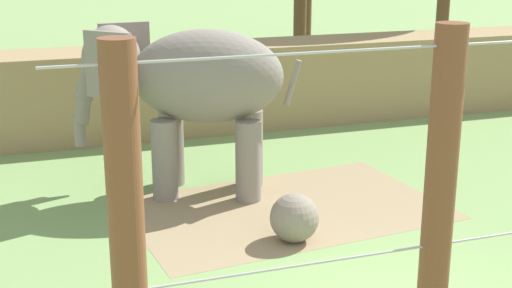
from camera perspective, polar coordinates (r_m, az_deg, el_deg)
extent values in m
cube|color=#937F5B|center=(12.95, 2.37, -5.11)|extent=(5.77, 4.02, 0.01)
cube|color=#997F56|center=(18.03, -4.60, 4.46)|extent=(36.00, 1.80, 2.08)
cylinder|color=gray|center=(13.28, -7.23, -1.26)|extent=(0.47, 0.47, 1.50)
cylinder|color=gray|center=(14.06, -6.67, -0.24)|extent=(0.47, 0.47, 1.50)
cylinder|color=gray|center=(13.11, -0.62, -1.36)|extent=(0.47, 0.47, 1.50)
cylinder|color=gray|center=(13.90, -0.43, -0.33)|extent=(0.47, 0.47, 1.50)
ellipsoid|color=gray|center=(13.21, -3.87, 5.36)|extent=(3.14, 2.41, 1.71)
ellipsoid|color=gray|center=(13.46, -11.35, 6.59)|extent=(1.42, 1.48, 1.24)
cube|color=gray|center=(12.82, -11.56, 6.10)|extent=(0.74, 0.77, 1.18)
cube|color=gray|center=(14.05, -10.31, 7.04)|extent=(0.97, 0.17, 1.18)
cylinder|color=gray|center=(13.66, -13.13, 4.73)|extent=(0.61, 0.51, 0.67)
cylinder|color=gray|center=(13.79, -13.52, 2.81)|extent=(0.46, 0.40, 0.63)
cylinder|color=gray|center=(13.92, -13.74, 1.04)|extent=(0.28, 0.28, 0.59)
cylinder|color=gray|center=(13.15, 2.91, 4.85)|extent=(0.34, 0.22, 0.86)
sphere|color=gray|center=(11.51, 3.05, -5.84)|extent=(0.79, 0.79, 0.79)
cylinder|color=brown|center=(6.12, 13.83, -10.18)|extent=(0.25, 0.25, 4.11)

